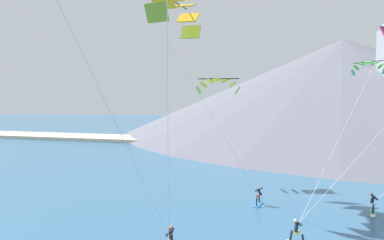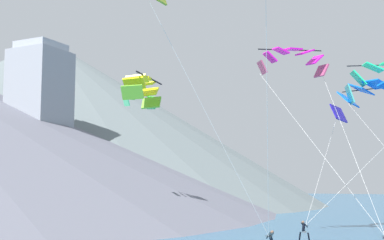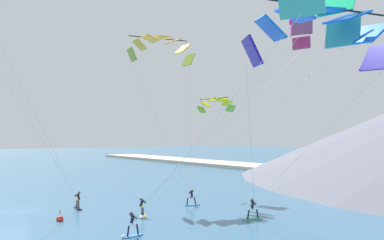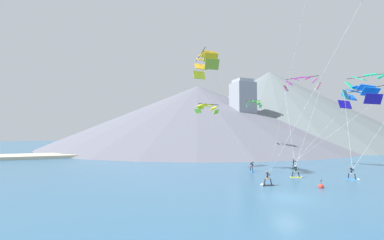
% 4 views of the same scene
% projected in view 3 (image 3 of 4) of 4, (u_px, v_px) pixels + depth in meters
% --- Properties ---
extents(ground_plane, '(400.00, 400.00, 0.00)m').
position_uv_depth(ground_plane, '(14.00, 212.00, 37.63)').
color(ground_plane, '#336084').
extents(kitesurfer_near_lead, '(0.75, 1.79, 1.65)m').
position_uv_depth(kitesurfer_near_lead, '(194.00, 200.00, 41.05)').
color(kitesurfer_near_lead, '#337FDB').
rests_on(kitesurfer_near_lead, ground).
extents(kitesurfer_near_trail, '(1.78, 0.64, 1.71)m').
position_uv_depth(kitesurfer_near_trail, '(77.00, 203.00, 39.24)').
color(kitesurfer_near_trail, black).
rests_on(kitesurfer_near_trail, ground).
extents(kitesurfer_mid_center, '(0.78, 1.79, 1.71)m').
position_uv_depth(kitesurfer_mid_center, '(130.00, 230.00, 28.16)').
color(kitesurfer_mid_center, '#337FDB').
rests_on(kitesurfer_mid_center, ground).
extents(kitesurfer_far_left, '(0.90, 1.78, 1.74)m').
position_uv_depth(kitesurfer_far_left, '(250.00, 213.00, 34.03)').
color(kitesurfer_far_left, '#33B266').
rests_on(kitesurfer_far_left, ground).
extents(kitesurfer_far_right, '(1.66, 1.31, 1.73)m').
position_uv_depth(kitesurfer_far_right, '(142.00, 211.00, 34.93)').
color(kitesurfer_far_right, yellow).
rests_on(kitesurfer_far_right, ground).
extents(parafoil_kite_near_lead, '(8.76, 7.83, 16.67)m').
position_uv_depth(parafoil_kite_near_lead, '(161.00, 47.00, 48.20)').
color(parafoil_kite_near_lead, olive).
extents(parafoil_kite_far_left, '(12.54, 8.85, 12.58)m').
position_uv_depth(parafoil_kite_far_left, '(320.00, 31.00, 23.76)').
color(parafoil_kite_far_left, '#1E1495').
extents(parafoil_kite_far_right, '(12.09, 11.05, 14.92)m').
position_uv_depth(parafoil_kite_far_right, '(299.00, 24.00, 32.63)').
color(parafoil_kite_far_right, '#A7416A').
extents(parafoil_kite_distant_low_drift, '(4.85, 2.46, 1.70)m').
position_uv_depth(parafoil_kite_distant_low_drift, '(216.00, 103.00, 48.89)').
color(parafoil_kite_distant_low_drift, '#6FC32F').
extents(race_marker_buoy, '(0.56, 0.56, 1.02)m').
position_uv_depth(race_marker_buoy, '(60.00, 219.00, 33.42)').
color(race_marker_buoy, red).
rests_on(race_marker_buoy, ground).
extents(shoreline_strip, '(180.00, 10.00, 0.70)m').
position_uv_depth(shoreline_strip, '(366.00, 176.00, 67.50)').
color(shoreline_strip, beige).
rests_on(shoreline_strip, ground).
extents(shore_building_quay_east, '(8.98, 5.68, 4.04)m').
position_uv_depth(shore_building_quay_east, '(338.00, 163.00, 74.58)').
color(shore_building_quay_east, beige).
rests_on(shore_building_quay_east, ground).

